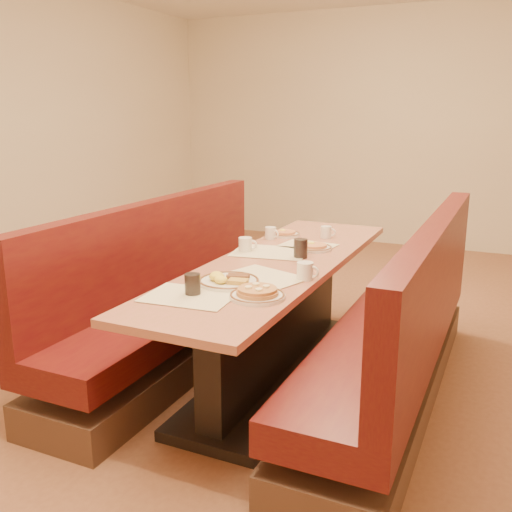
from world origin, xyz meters
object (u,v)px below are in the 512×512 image
at_px(pancake_plate, 257,294).
at_px(soda_tumbler_near, 193,284).
at_px(eggs_plate, 228,281).
at_px(soda_tumbler_mid, 301,248).
at_px(diner_table, 278,320).
at_px(coffee_mug_b, 246,244).
at_px(booth_right, 398,341).
at_px(coffee_mug_c, 326,232).
at_px(coffee_mug_a, 306,271).
at_px(booth_left, 176,305).
at_px(coffee_mug_d, 271,233).

height_order(pancake_plate, soda_tumbler_near, soda_tumbler_near).
bearing_deg(soda_tumbler_near, eggs_plate, 72.27).
distance_m(eggs_plate, soda_tumbler_mid, 0.68).
distance_m(diner_table, coffee_mug_b, 0.51).
bearing_deg(booth_right, coffee_mug_c, 132.94).
xyz_separation_m(coffee_mug_a, soda_tumbler_near, (-0.41, -0.47, 0.00)).
distance_m(eggs_plate, coffee_mug_b, 0.70).
xyz_separation_m(coffee_mug_c, soda_tumbler_mid, (0.03, -0.60, 0.02)).
bearing_deg(pancake_plate, booth_right, 51.38).
bearing_deg(coffee_mug_a, soda_tumbler_mid, 115.29).
xyz_separation_m(coffee_mug_b, soda_tumbler_mid, (0.37, 0.00, 0.01)).
relative_size(booth_left, soda_tumbler_near, 23.58).
height_order(booth_left, coffee_mug_d, booth_left).
distance_m(soda_tumbler_near, soda_tumbler_mid, 0.92).
bearing_deg(pancake_plate, coffee_mug_a, 74.96).
bearing_deg(booth_right, eggs_plate, -144.85).
relative_size(coffee_mug_b, coffee_mug_d, 1.09).
relative_size(coffee_mug_a, coffee_mug_c, 1.13).
relative_size(eggs_plate, coffee_mug_a, 2.57).
relative_size(coffee_mug_a, soda_tumbler_mid, 1.06).
relative_size(booth_right, coffee_mug_c, 22.98).
xyz_separation_m(coffee_mug_a, coffee_mug_c, (-0.21, 1.02, -0.01)).
bearing_deg(booth_right, soda_tumbler_near, -137.68).
height_order(booth_left, coffee_mug_c, booth_left).
distance_m(coffee_mug_c, soda_tumbler_mid, 0.60).
bearing_deg(soda_tumbler_mid, booth_left, -172.03).
bearing_deg(booth_right, soda_tumbler_mid, 169.60).
bearing_deg(diner_table, coffee_mug_a, -47.15).
bearing_deg(pancake_plate, coffee_mug_d, 110.44).
bearing_deg(pancake_plate, diner_table, 104.60).
bearing_deg(soda_tumbler_near, coffee_mug_a, 49.31).
bearing_deg(soda_tumbler_near, coffee_mug_d, 96.49).
bearing_deg(booth_left, coffee_mug_b, 14.11).
height_order(booth_left, eggs_plate, booth_left).
bearing_deg(diner_table, coffee_mug_b, 156.71).
relative_size(booth_left, coffee_mug_d, 22.96).
xyz_separation_m(booth_right, coffee_mug_d, (-1.00, 0.52, 0.43)).
bearing_deg(coffee_mug_d, soda_tumbler_near, -67.79).
xyz_separation_m(coffee_mug_a, coffee_mug_b, (-0.55, 0.42, -0.00)).
xyz_separation_m(booth_left, coffee_mug_d, (0.46, 0.52, 0.43)).
relative_size(coffee_mug_c, soda_tumbler_mid, 0.93).
relative_size(booth_left, coffee_mug_a, 20.29).
xyz_separation_m(eggs_plate, coffee_mug_d, (-0.22, 1.07, 0.02)).
bearing_deg(coffee_mug_c, soda_tumbler_mid, -95.97).
bearing_deg(soda_tumbler_near, diner_table, 81.01).
bearing_deg(coffee_mug_a, coffee_mug_c, 103.48).
height_order(booth_right, soda_tumbler_near, booth_right).
bearing_deg(coffee_mug_d, eggs_plate, -62.64).
distance_m(booth_right, coffee_mug_c, 1.06).
relative_size(soda_tumbler_near, soda_tumbler_mid, 0.91).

